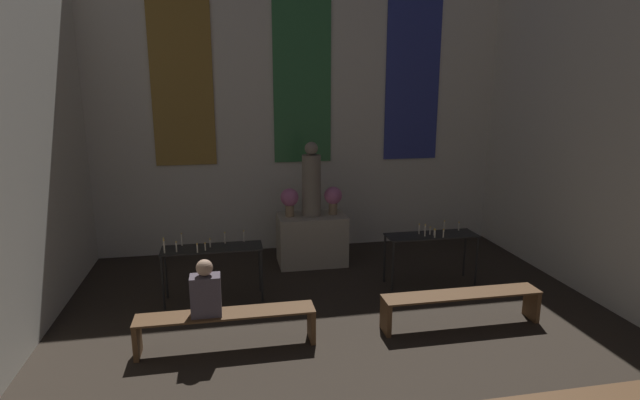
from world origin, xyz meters
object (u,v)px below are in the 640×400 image
object	(u,v)px
flower_vase_left	(290,199)
pew_back_left	(227,322)
person_seated	(206,291)
pew_back_right	(461,302)
flower_vase_right	(333,197)
candle_rack_right	(431,241)
statue	(311,182)
candle_rack_left	(212,254)
altar	(312,239)

from	to	relation	value
flower_vase_left	pew_back_left	xyz separation A→B (m)	(-1.16, -2.78, -0.87)
flower_vase_left	person_seated	distance (m)	3.14
person_seated	pew_back_right	bearing A→B (deg)	0.00
flower_vase_right	candle_rack_right	world-z (taller)	flower_vase_right
statue	person_seated	size ratio (longest dim) A/B	1.88
pew_back_right	flower_vase_left	bearing A→B (deg)	124.98
candle_rack_left	pew_back_right	size ratio (longest dim) A/B	0.68
altar	candle_rack_right	distance (m)	2.19
candle_rack_right	candle_rack_left	bearing A→B (deg)	179.98
pew_back_left	person_seated	size ratio (longest dim) A/B	3.11
flower_vase_left	pew_back_left	size ratio (longest dim) A/B	0.23
pew_back_right	person_seated	world-z (taller)	person_seated
flower_vase_left	pew_back_right	world-z (taller)	flower_vase_left
altar	flower_vase_left	world-z (taller)	flower_vase_left
altar	candle_rack_left	xyz separation A→B (m)	(-1.74, -1.32, 0.28)
flower_vase_left	person_seated	size ratio (longest dim) A/B	0.72
altar	statue	size ratio (longest dim) A/B	0.92
statue	flower_vase_right	bearing A→B (deg)	-0.00
altar	flower_vase_left	distance (m)	0.86
flower_vase_left	candle_rack_left	xyz separation A→B (m)	(-1.34, -1.32, -0.48)
statue	pew_back_right	size ratio (longest dim) A/B	0.61
statue	candle_rack_right	distance (m)	2.31
flower_vase_right	pew_back_left	distance (m)	3.51
flower_vase_right	person_seated	distance (m)	3.56
flower_vase_right	person_seated	size ratio (longest dim) A/B	0.72
statue	candle_rack_left	distance (m)	2.31
statue	pew_back_left	xyz separation A→B (m)	(-1.55, -2.78, -1.17)
altar	pew_back_right	distance (m)	3.19
flower_vase_left	flower_vase_right	bearing A→B (deg)	0.00
flower_vase_left	flower_vase_right	size ratio (longest dim) A/B	1.00
candle_rack_left	flower_vase_left	bearing A→B (deg)	44.41
candle_rack_right	pew_back_right	size ratio (longest dim) A/B	0.68
altar	candle_rack_left	bearing A→B (deg)	-142.86
statue	flower_vase_right	distance (m)	0.49
candle_rack_right	pew_back_left	xyz separation A→B (m)	(-3.29, -1.47, -0.39)
flower_vase_right	pew_back_left	size ratio (longest dim) A/B	0.23
person_seated	pew_back_left	bearing A→B (deg)	0.00
altar	flower_vase_right	xyz separation A→B (m)	(0.39, 0.00, 0.76)
altar	pew_back_left	world-z (taller)	altar
altar	candle_rack_left	size ratio (longest dim) A/B	0.82
flower_vase_right	statue	bearing A→B (deg)	180.00
candle_rack_left	flower_vase_right	bearing A→B (deg)	31.69
pew_back_left	flower_vase_right	bearing A→B (deg)	55.02
pew_back_left	pew_back_right	distance (m)	3.11
flower_vase_left	candle_rack_left	bearing A→B (deg)	-135.59
flower_vase_right	person_seated	xyz separation A→B (m)	(-2.18, -2.78, -0.45)
person_seated	statue	bearing A→B (deg)	57.36
altar	person_seated	world-z (taller)	person_seated
flower_vase_right	pew_back_right	distance (m)	3.14
person_seated	flower_vase_left	bearing A→B (deg)	63.48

